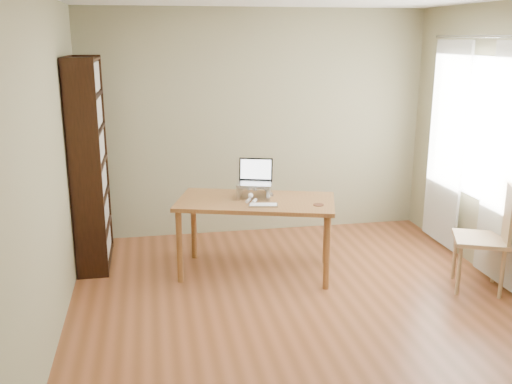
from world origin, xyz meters
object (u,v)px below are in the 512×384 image
laptop (253,177)px  cat (255,190)px  keyboard (263,205)px  bookshelf (90,164)px  desk (256,209)px  chair (489,232)px

laptop → cat: size_ratio=0.79×
laptop → cat: (0.01, -0.03, -0.12)m
keyboard → cat: bearing=104.7°
bookshelf → cat: bookshelf is taller
desk → keyboard: keyboard is taller
desk → chair: (2.03, -0.76, -0.11)m
laptop → keyboard: 0.40m
keyboard → chair: 2.08m
bookshelf → cat: size_ratio=4.30×
desk → laptop: 0.31m
laptop → keyboard: bearing=-68.6°
keyboard → desk: bearing=108.4°
desk → keyboard: (0.03, -0.22, 0.10)m
laptop → bookshelf: bearing=-178.5°
keyboard → chair: (2.00, -0.54, -0.20)m
keyboard → cat: (-0.02, 0.33, 0.06)m
laptop → desk: bearing=-73.0°
laptop → cat: 0.13m
desk → cat: cat is taller
chair → desk: bearing=-177.1°
desk → chair: bearing=-3.5°
chair → keyboard: bearing=-171.7°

